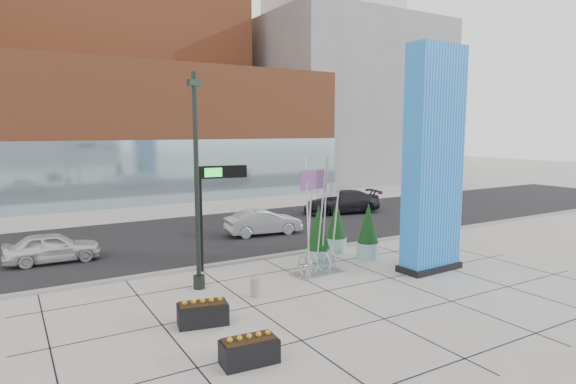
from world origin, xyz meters
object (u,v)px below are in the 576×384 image
blue_pylon (433,164)px  public_art_sculpture (318,243)px  concrete_bollard (255,287)px  car_silver_mid (263,222)px  lamp_post (197,202)px  overhead_street_sign (218,181)px  car_white_west (53,248)px

blue_pylon → public_art_sculpture: size_ratio=1.90×
concrete_bollard → car_silver_mid: bearing=60.6°
lamp_post → car_silver_mid: bearing=47.6°
car_silver_mid → overhead_street_sign: bearing=142.9°
car_silver_mid → concrete_bollard: bearing=157.0°
public_art_sculpture → lamp_post: bearing=166.4°
car_white_west → overhead_street_sign: bearing=-125.3°
overhead_street_sign → car_silver_mid: (4.67, 4.91, -3.01)m
blue_pylon → overhead_street_sign: bearing=145.8°
blue_pylon → public_art_sculpture: 5.64m
public_art_sculpture → overhead_street_sign: (-3.18, 2.62, 2.45)m
car_white_west → car_silver_mid: (10.53, 0.30, 0.03)m
blue_pylon → overhead_street_sign: 8.76m
public_art_sculpture → car_white_west: (-9.04, 7.24, -0.59)m
lamp_post → overhead_street_sign: bearing=50.7°
lamp_post → blue_pylon: bearing=-16.0°
blue_pylon → lamp_post: 9.49m
lamp_post → overhead_street_sign: lamp_post is taller
lamp_post → car_white_west: (-4.27, 6.56, -2.52)m
public_art_sculpture → concrete_bollard: (-3.41, -1.14, -0.92)m
blue_pylon → car_white_west: size_ratio=2.34×
blue_pylon → lamp_post: (-9.05, 2.60, -1.21)m
public_art_sculpture → car_white_west: size_ratio=1.23×
blue_pylon → car_silver_mid: (-2.78, 9.47, -3.70)m
public_art_sculpture → overhead_street_sign: bearing=134.9°
overhead_street_sign → car_white_west: bearing=149.0°
concrete_bollard → car_white_west: 10.10m
blue_pylon → concrete_bollard: blue_pylon is taller
lamp_post → public_art_sculpture: size_ratio=1.63×
concrete_bollard → car_white_west: car_white_west is taller
car_silver_mid → car_white_west: bearing=98.0°
overhead_street_sign → blue_pylon: bearing=-24.2°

